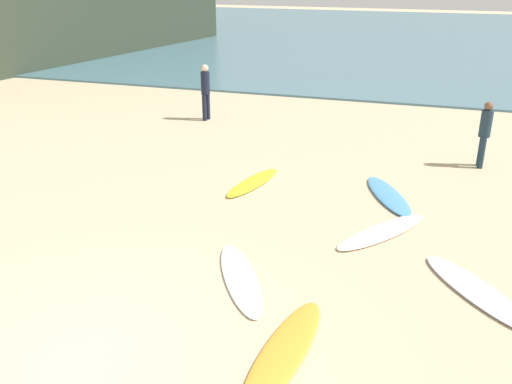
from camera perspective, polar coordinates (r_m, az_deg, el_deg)
The scene contains 10 objects.
ground_plane at distance 7.92m, azimuth -17.63°, elevation -15.76°, with size 120.00×120.00×0.00m, color #C6B28E.
ocean_water at distance 40.79m, azimuth 12.47°, elevation 15.37°, with size 120.00×40.00×0.08m, color slate.
surfboard_0 at distance 9.42m, azimuth 21.69°, elevation -9.40°, with size 0.59×2.38×0.08m, color white.
surfboard_1 at distance 12.50m, azimuth 13.38°, elevation -0.34°, with size 0.56×2.26×0.09m, color #4F99D7.
surfboard_2 at distance 7.61m, azimuth 2.89°, elevation -15.99°, with size 0.56×2.47×0.08m, color #F89F30.
surfboard_3 at distance 10.85m, azimuth 12.80°, elevation -3.96°, with size 0.57×2.40×0.07m, color #F6DDC7.
surfboard_4 at distance 12.89m, azimuth -0.31°, elevation 0.99°, with size 0.49×2.09×0.08m, color yellow.
surfboard_6 at distance 9.12m, azimuth -1.59°, elevation -8.80°, with size 0.52×2.32×0.06m, color white.
beachgoer_near at distance 14.82m, azimuth 22.35°, elevation 5.76°, with size 0.29×0.34×1.66m.
beachgoer_mid at distance 18.11m, azimuth -5.19°, elevation 10.42°, with size 0.33×0.34×1.78m.
Camera 1 is at (3.99, -4.90, 4.77)m, focal length 39.11 mm.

